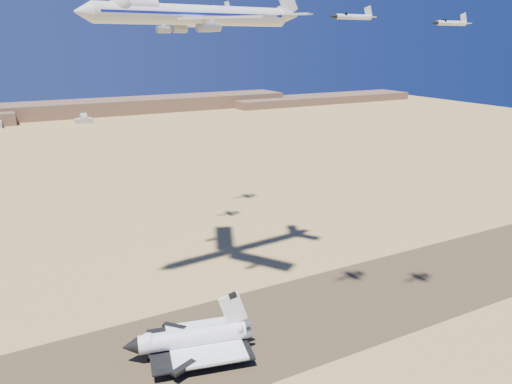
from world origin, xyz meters
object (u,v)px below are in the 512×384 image
crew_b (232,363)px  chase_jet_a (353,17)px  shuttle (192,339)px  crew_c (222,362)px  crew_a (235,356)px  chase_jet_d (216,7)px  chase_jet_b (450,23)px  chase_jet_c (193,25)px  carrier_747 (190,15)px

crew_b → chase_jet_a: bearing=-114.8°
shuttle → crew_c: size_ratio=20.68×
crew_c → shuttle: bearing=-21.1°
crew_a → crew_b: size_ratio=1.12×
shuttle → crew_c: shuttle is taller
crew_b → chase_jet_d: size_ratio=0.09×
chase_jet_a → chase_jet_b: bearing=-32.2°
crew_c → chase_jet_d: 164.10m
crew_b → chase_jet_b: bearing=-128.2°
crew_b → chase_jet_a: 104.54m
crew_b → crew_c: bearing=32.6°
crew_c → chase_jet_c: 137.72m
shuttle → carrier_747: (17.46, 36.90, 94.13)m
chase_jet_a → chase_jet_d: chase_jet_d is taller
carrier_747 → crew_a: (-6.98, -45.20, -98.37)m
chase_jet_c → chase_jet_d: bearing=48.3°
shuttle → chase_jet_b: (71.07, -21.97, 90.73)m
shuttle → chase_jet_a: (47.81, -8.44, 92.41)m
shuttle → chase_jet_b: chase_jet_b is taller
crew_a → chase_jet_a: size_ratio=0.11×
carrier_747 → chase_jet_b: bearing=-52.7°
crew_c → chase_jet_b: (65.43, -12.78, 94.91)m
crew_a → chase_jet_a: bearing=-114.0°
crew_a → chase_jet_d: size_ratio=0.11×
carrier_747 → chase_jet_c: 51.03m
shuttle → chase_jet_d: size_ratio=2.38×
shuttle → chase_jet_d: 157.02m
carrier_747 → chase_jet_a: (30.35, -45.34, -1.71)m
crew_b → chase_jet_c: (28.56, 94.74, 96.59)m
carrier_747 → crew_c: bearing=-109.4°
shuttle → crew_a: shuttle is taller
crew_a → crew_c: size_ratio=0.92×
shuttle → chase_jet_b: 117.33m
chase_jet_b → chase_jet_d: size_ratio=0.87×
carrier_747 → chase_jet_a: carrier_747 is taller
crew_a → carrier_747: bearing=-32.5°
crew_b → chase_jet_c: chase_jet_c is taller
crew_c → chase_jet_b: 115.98m
shuttle → crew_b: 14.19m
crew_b → chase_jet_a: size_ratio=0.10×
crew_c → chase_jet_b: size_ratio=0.13×
shuttle → chase_jet_c: chase_jet_c is taller
carrier_747 → crew_c: (-11.82, -46.09, -98.30)m
carrier_747 → chase_jet_c: carrier_747 is taller
chase_jet_b → chase_jet_c: bearing=106.1°
chase_jet_b → chase_jet_c: (-34.24, 106.04, 1.52)m
shuttle → crew_a: (10.48, -8.30, -4.25)m
carrier_747 → chase_jet_d: (39.75, 68.73, 7.00)m
crew_a → chase_jet_d: bearing=-46.1°
carrier_747 → crew_a: bearing=-103.8°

